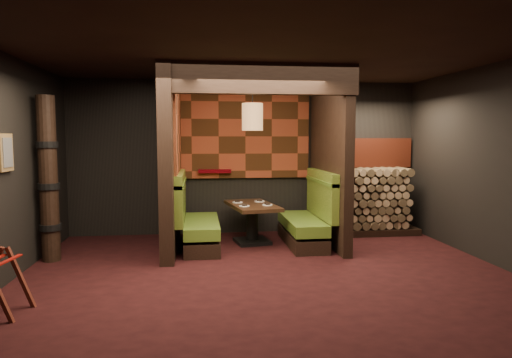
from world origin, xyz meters
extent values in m
cube|color=black|center=(0.00, 0.00, -0.01)|extent=(6.50, 5.50, 0.02)
cube|color=black|center=(0.00, 0.00, 2.86)|extent=(6.50, 5.50, 0.02)
cube|color=black|center=(0.00, 2.76, 1.43)|extent=(6.50, 0.02, 2.85)
cube|color=black|center=(0.00, -2.76, 1.43)|extent=(6.50, 0.02, 2.85)
cube|color=black|center=(3.26, 0.00, 1.43)|extent=(0.02, 5.50, 2.85)
cube|color=black|center=(-1.35, 1.65, 1.43)|extent=(0.20, 2.20, 2.85)
cube|color=black|center=(1.30, 1.70, 1.43)|extent=(0.15, 2.10, 2.85)
cube|color=black|center=(-0.02, 0.70, 2.63)|extent=(2.85, 0.18, 0.44)
cube|color=maroon|center=(-0.02, 2.71, 1.82)|extent=(2.40, 0.06, 1.55)
cube|color=maroon|center=(-1.23, 1.82, 1.85)|extent=(0.04, 1.85, 1.45)
cube|color=#54030A|center=(-0.60, 2.65, 1.18)|extent=(0.60, 0.12, 0.07)
cube|color=black|center=(-0.85, 1.65, 0.11)|extent=(0.55, 1.60, 0.22)
cube|color=#527322|center=(-0.85, 1.65, 0.36)|extent=(0.55, 1.60, 0.18)
cube|color=#405D19|center=(-1.19, 1.65, 0.75)|extent=(0.12, 1.60, 0.78)
cube|color=#527322|center=(-1.19, 1.65, 1.10)|extent=(0.15, 1.60, 0.06)
cube|color=black|center=(0.82, 1.65, 0.11)|extent=(0.55, 1.60, 0.22)
cube|color=#527322|center=(0.82, 1.65, 0.36)|extent=(0.55, 1.60, 0.18)
cube|color=#405D19|center=(1.16, 1.65, 0.75)|extent=(0.12, 1.60, 0.78)
cube|color=#527322|center=(1.16, 1.65, 1.10)|extent=(0.15, 1.60, 0.06)
cube|color=black|center=(0.00, 1.85, 0.03)|extent=(0.64, 0.64, 0.06)
cylinder|color=black|center=(0.00, 1.85, 0.31)|extent=(0.20, 0.20, 0.61)
cube|color=#321E11|center=(0.00, 1.85, 0.64)|extent=(0.90, 1.38, 0.06)
cylinder|color=white|center=(-0.16, 1.60, 0.68)|extent=(0.18, 0.18, 0.01)
cube|color=black|center=(-0.16, 1.60, 0.70)|extent=(0.09, 0.12, 0.02)
cylinder|color=white|center=(0.24, 1.66, 0.68)|extent=(0.18, 0.18, 0.01)
cube|color=black|center=(0.24, 1.66, 0.70)|extent=(0.09, 0.12, 0.02)
cylinder|color=white|center=(-0.23, 2.03, 0.68)|extent=(0.18, 0.18, 0.01)
cube|color=black|center=(-0.23, 2.03, 0.70)|extent=(0.09, 0.12, 0.02)
cylinder|color=white|center=(0.16, 2.10, 0.68)|extent=(0.18, 0.18, 0.01)
cube|color=black|center=(0.16, 2.10, 0.70)|extent=(0.09, 0.12, 0.02)
cylinder|color=olive|center=(0.00, 1.80, 2.14)|extent=(0.35, 0.35, 0.45)
sphere|color=#FFC672|center=(0.00, 1.80, 2.14)|extent=(0.18, 0.18, 0.18)
cylinder|color=black|center=(0.00, 1.80, 2.61)|extent=(0.02, 0.02, 0.49)
cube|color=olive|center=(-3.22, 0.10, 1.62)|extent=(0.04, 0.36, 0.46)
cube|color=#3F3F3F|center=(-3.20, 0.10, 1.62)|extent=(0.01, 0.27, 0.36)
cube|color=#4C1C12|center=(-2.78, -0.78, 0.31)|extent=(0.31, 0.09, 0.70)
cube|color=maroon|center=(-2.81, -0.98, 0.57)|extent=(0.11, 0.43, 0.01)
cylinder|color=black|center=(-3.05, 1.10, 1.20)|extent=(0.26, 0.26, 2.40)
cylinder|color=black|center=(-3.05, 1.10, 0.50)|extent=(0.31, 0.31, 0.09)
cylinder|color=black|center=(-3.05, 1.10, 1.10)|extent=(0.31, 0.31, 0.09)
cylinder|color=black|center=(-3.05, 1.10, 1.70)|extent=(0.31, 0.31, 0.09)
cube|color=black|center=(2.29, 2.35, 0.06)|extent=(1.73, 0.70, 0.12)
cube|color=brown|center=(2.29, 2.35, 0.67)|extent=(1.73, 0.70, 1.10)
cube|color=maroon|center=(2.29, 2.68, 1.50)|extent=(1.83, 0.10, 0.56)
cube|color=black|center=(1.39, 1.96, 1.43)|extent=(0.08, 0.08, 2.85)
camera|label=1|loc=(-0.89, -5.77, 1.81)|focal=32.00mm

